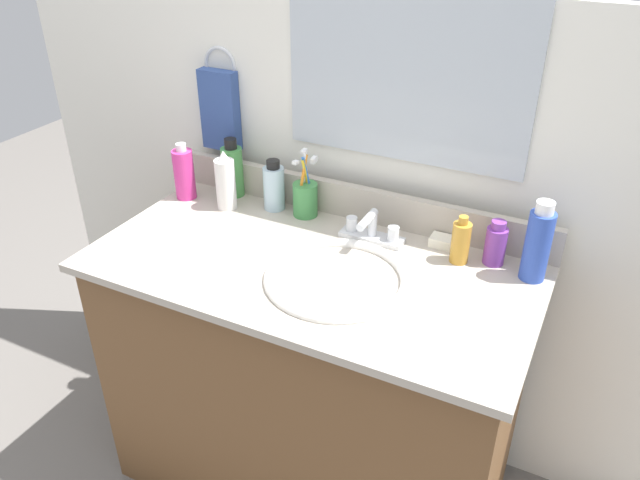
{
  "coord_description": "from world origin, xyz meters",
  "views": [
    {
      "loc": [
        0.57,
        -1.08,
        1.52
      ],
      "look_at": [
        0.03,
        0.0,
        0.8
      ],
      "focal_mm": 35.2,
      "sensor_mm": 36.0,
      "label": 1
    }
  ],
  "objects_px": {
    "cup_green": "(305,197)",
    "soap_bar": "(444,242)",
    "faucet": "(371,230)",
    "bottle_shampoo_blue": "(538,244)",
    "bottle_oil_amber": "(461,242)",
    "bottle_toner_green": "(232,170)",
    "bottle_gel_clear": "(274,187)",
    "bottle_lotion_white": "(226,182)",
    "bottle_soap_pink": "(184,173)",
    "bottle_cream_purple": "(496,244)",
    "hand_towel": "(220,110)"
  },
  "relations": [
    {
      "from": "cup_green",
      "to": "soap_bar",
      "type": "distance_m",
      "value": 0.38
    },
    {
      "from": "faucet",
      "to": "bottle_shampoo_blue",
      "type": "xyz_separation_m",
      "value": [
        0.38,
        0.01,
        0.06
      ]
    },
    {
      "from": "bottle_shampoo_blue",
      "to": "bottle_oil_amber",
      "type": "distance_m",
      "value": 0.17
    },
    {
      "from": "bottle_oil_amber",
      "to": "cup_green",
      "type": "bearing_deg",
      "value": 174.21
    },
    {
      "from": "faucet",
      "to": "bottle_oil_amber",
      "type": "distance_m",
      "value": 0.22
    },
    {
      "from": "faucet",
      "to": "bottle_oil_amber",
      "type": "height_order",
      "value": "bottle_oil_amber"
    },
    {
      "from": "faucet",
      "to": "cup_green",
      "type": "relative_size",
      "value": 0.88
    },
    {
      "from": "bottle_toner_green",
      "to": "bottle_shampoo_blue",
      "type": "relative_size",
      "value": 0.88
    },
    {
      "from": "bottle_oil_amber",
      "to": "bottle_gel_clear",
      "type": "bearing_deg",
      "value": 175.64
    },
    {
      "from": "bottle_lotion_white",
      "to": "cup_green",
      "type": "xyz_separation_m",
      "value": [
        0.21,
        0.06,
        -0.02
      ]
    },
    {
      "from": "faucet",
      "to": "bottle_gel_clear",
      "type": "relative_size",
      "value": 1.15
    },
    {
      "from": "bottle_lotion_white",
      "to": "cup_green",
      "type": "relative_size",
      "value": 0.9
    },
    {
      "from": "faucet",
      "to": "bottle_oil_amber",
      "type": "xyz_separation_m",
      "value": [
        0.22,
        0.0,
        0.02
      ]
    },
    {
      "from": "bottle_shampoo_blue",
      "to": "bottle_soap_pink",
      "type": "distance_m",
      "value": 0.94
    },
    {
      "from": "bottle_cream_purple",
      "to": "soap_bar",
      "type": "height_order",
      "value": "bottle_cream_purple"
    },
    {
      "from": "bottle_toner_green",
      "to": "bottle_soap_pink",
      "type": "relative_size",
      "value": 1.05
    },
    {
      "from": "bottle_shampoo_blue",
      "to": "bottle_toner_green",
      "type": "bearing_deg",
      "value": 176.23
    },
    {
      "from": "bottle_soap_pink",
      "to": "cup_green",
      "type": "bearing_deg",
      "value": 9.25
    },
    {
      "from": "cup_green",
      "to": "bottle_gel_clear",
      "type": "bearing_deg",
      "value": -177.75
    },
    {
      "from": "hand_towel",
      "to": "cup_green",
      "type": "bearing_deg",
      "value": -12.77
    },
    {
      "from": "bottle_shampoo_blue",
      "to": "bottle_soap_pink",
      "type": "relative_size",
      "value": 1.2
    },
    {
      "from": "faucet",
      "to": "bottle_toner_green",
      "type": "bearing_deg",
      "value": 171.92
    },
    {
      "from": "cup_green",
      "to": "soap_bar",
      "type": "relative_size",
      "value": 2.84
    },
    {
      "from": "bottle_lotion_white",
      "to": "bottle_shampoo_blue",
      "type": "xyz_separation_m",
      "value": [
        0.8,
        0.02,
        0.01
      ]
    },
    {
      "from": "bottle_gel_clear",
      "to": "cup_green",
      "type": "bearing_deg",
      "value": 2.25
    },
    {
      "from": "hand_towel",
      "to": "bottle_shampoo_blue",
      "type": "relative_size",
      "value": 1.16
    },
    {
      "from": "bottle_toner_green",
      "to": "bottle_oil_amber",
      "type": "distance_m",
      "value": 0.66
    },
    {
      "from": "bottle_shampoo_blue",
      "to": "bottle_cream_purple",
      "type": "bearing_deg",
      "value": 165.28
    },
    {
      "from": "bottle_soap_pink",
      "to": "bottle_shampoo_blue",
      "type": "bearing_deg",
      "value": 1.13
    },
    {
      "from": "hand_towel",
      "to": "bottle_lotion_white",
      "type": "height_order",
      "value": "hand_towel"
    },
    {
      "from": "hand_towel",
      "to": "soap_bar",
      "type": "distance_m",
      "value": 0.71
    },
    {
      "from": "faucet",
      "to": "bottle_soap_pink",
      "type": "bearing_deg",
      "value": -178.94
    },
    {
      "from": "faucet",
      "to": "bottle_lotion_white",
      "type": "bearing_deg",
      "value": -178.41
    },
    {
      "from": "cup_green",
      "to": "hand_towel",
      "type": "bearing_deg",
      "value": 167.23
    },
    {
      "from": "bottle_toner_green",
      "to": "cup_green",
      "type": "height_order",
      "value": "cup_green"
    },
    {
      "from": "bottle_gel_clear",
      "to": "soap_bar",
      "type": "distance_m",
      "value": 0.47
    },
    {
      "from": "faucet",
      "to": "soap_bar",
      "type": "height_order",
      "value": "faucet"
    },
    {
      "from": "bottle_lotion_white",
      "to": "bottle_oil_amber",
      "type": "distance_m",
      "value": 0.63
    },
    {
      "from": "hand_towel",
      "to": "cup_green",
      "type": "relative_size",
      "value": 1.21
    },
    {
      "from": "bottle_lotion_white",
      "to": "faucet",
      "type": "bearing_deg",
      "value": 1.59
    },
    {
      "from": "bottle_cream_purple",
      "to": "bottle_toner_green",
      "type": "relative_size",
      "value": 0.66
    },
    {
      "from": "hand_towel",
      "to": "bottle_cream_purple",
      "type": "xyz_separation_m",
      "value": [
        0.8,
        -0.08,
        -0.17
      ]
    },
    {
      "from": "faucet",
      "to": "bottle_lotion_white",
      "type": "xyz_separation_m",
      "value": [
        -0.41,
        -0.01,
        0.05
      ]
    },
    {
      "from": "faucet",
      "to": "cup_green",
      "type": "height_order",
      "value": "cup_green"
    },
    {
      "from": "bottle_cream_purple",
      "to": "soap_bar",
      "type": "relative_size",
      "value": 1.71
    },
    {
      "from": "bottle_lotion_white",
      "to": "bottle_shampoo_blue",
      "type": "bearing_deg",
      "value": 1.43
    },
    {
      "from": "bottle_oil_amber",
      "to": "bottle_cream_purple",
      "type": "bearing_deg",
      "value": 21.83
    },
    {
      "from": "hand_towel",
      "to": "bottle_gel_clear",
      "type": "bearing_deg",
      "value": -19.07
    },
    {
      "from": "faucet",
      "to": "bottle_shampoo_blue",
      "type": "distance_m",
      "value": 0.39
    },
    {
      "from": "soap_bar",
      "to": "bottle_toner_green",
      "type": "bearing_deg",
      "value": 179.15
    }
  ]
}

